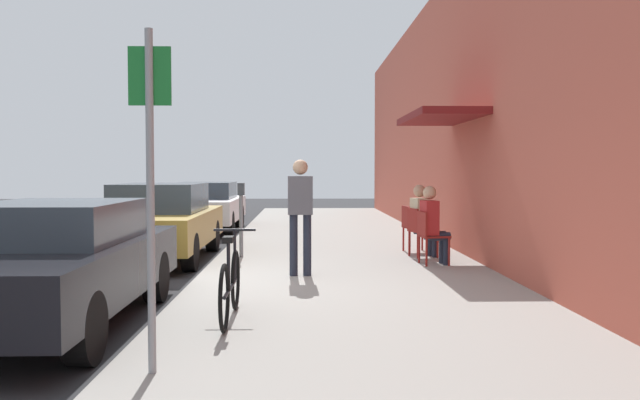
# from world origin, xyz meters

# --- Properties ---
(ground_plane) EXTENTS (60.00, 60.00, 0.00)m
(ground_plane) POSITION_xyz_m (0.00, 0.00, 0.00)
(ground_plane) COLOR #2D2D30
(sidewalk_slab) EXTENTS (4.50, 32.00, 0.12)m
(sidewalk_slab) POSITION_xyz_m (2.25, 2.00, 0.06)
(sidewalk_slab) COLOR #9E9B93
(sidewalk_slab) RESTS_ON ground_plane
(building_facade) EXTENTS (1.40, 32.00, 5.64)m
(building_facade) POSITION_xyz_m (4.65, 2.00, 2.82)
(building_facade) COLOR #BC5442
(building_facade) RESTS_ON ground_plane
(parked_car_0) EXTENTS (1.80, 4.40, 1.33)m
(parked_car_0) POSITION_xyz_m (-1.10, -2.06, 0.70)
(parked_car_0) COLOR black
(parked_car_0) RESTS_ON ground_plane
(parked_car_1) EXTENTS (1.80, 4.40, 1.42)m
(parked_car_1) POSITION_xyz_m (-1.10, 3.20, 0.73)
(parked_car_1) COLOR #A58433
(parked_car_1) RESTS_ON ground_plane
(parked_car_2) EXTENTS (1.80, 4.40, 1.34)m
(parked_car_2) POSITION_xyz_m (-1.10, 8.98, 0.71)
(parked_car_2) COLOR silver
(parked_car_2) RESTS_ON ground_plane
(parking_meter) EXTENTS (0.12, 0.10, 1.32)m
(parking_meter) POSITION_xyz_m (0.45, 2.71, 0.89)
(parking_meter) COLOR slate
(parking_meter) RESTS_ON sidewalk_slab
(street_sign) EXTENTS (0.32, 0.06, 2.60)m
(street_sign) POSITION_xyz_m (0.40, -4.06, 1.64)
(street_sign) COLOR gray
(street_sign) RESTS_ON sidewalk_slab
(bicycle_0) EXTENTS (0.46, 1.71, 0.90)m
(bicycle_0) POSITION_xyz_m (0.80, -2.29, 0.48)
(bicycle_0) COLOR black
(bicycle_0) RESTS_ON sidewalk_slab
(cafe_chair_0) EXTENTS (0.50, 0.50, 0.87)m
(cafe_chair_0) POSITION_xyz_m (3.62, 1.67, 0.62)
(cafe_chair_0) COLOR maroon
(cafe_chair_0) RESTS_ON sidewalk_slab
(seated_patron_0) EXTENTS (0.46, 0.40, 1.29)m
(seated_patron_0) POSITION_xyz_m (3.68, 1.67, 0.82)
(seated_patron_0) COLOR #232838
(seated_patron_0) RESTS_ON sidewalk_slab
(cafe_chair_1) EXTENTS (0.53, 0.53, 0.87)m
(cafe_chair_1) POSITION_xyz_m (3.62, 2.61, 0.62)
(cafe_chair_1) COLOR maroon
(cafe_chair_1) RESTS_ON sidewalk_slab
(seated_patron_1) EXTENTS (0.49, 0.44, 1.29)m
(seated_patron_1) POSITION_xyz_m (3.68, 2.62, 0.82)
(seated_patron_1) COLOR #232838
(seated_patron_1) RESTS_ON sidewalk_slab
(cafe_chair_2) EXTENTS (0.50, 0.50, 0.87)m
(cafe_chair_2) POSITION_xyz_m (3.62, 3.36, 0.62)
(cafe_chair_2) COLOR maroon
(cafe_chair_2) RESTS_ON sidewalk_slab
(pedestrian_standing) EXTENTS (0.36, 0.22, 1.70)m
(pedestrian_standing) POSITION_xyz_m (1.51, 0.57, 1.12)
(pedestrian_standing) COLOR #232838
(pedestrian_standing) RESTS_ON sidewalk_slab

